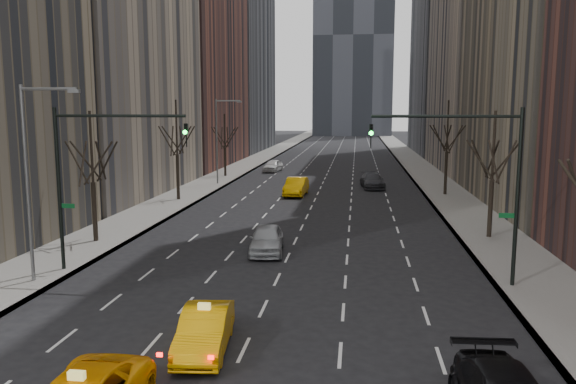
% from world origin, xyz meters
% --- Properties ---
extents(sidewalk_left, '(4.50, 320.00, 0.15)m').
position_xyz_m(sidewalk_left, '(-12.25, 70.00, 0.07)').
color(sidewalk_left, slate).
rests_on(sidewalk_left, ground).
extents(sidewalk_right, '(4.50, 320.00, 0.15)m').
position_xyz_m(sidewalk_right, '(12.25, 70.00, 0.07)').
color(sidewalk_right, slate).
rests_on(sidewalk_right, ground).
extents(bld_left_far, '(14.00, 28.00, 44.00)m').
position_xyz_m(bld_left_far, '(-21.50, 66.00, 22.00)').
color(bld_left_far, brown).
rests_on(bld_left_far, ground).
extents(tree_lw_b, '(3.36, 3.50, 7.82)m').
position_xyz_m(tree_lw_b, '(-12.00, 18.00, 3.72)').
color(tree_lw_b, black).
rests_on(tree_lw_b, ground).
extents(tree_lw_c, '(3.36, 3.50, 8.74)m').
position_xyz_m(tree_lw_c, '(-12.00, 34.00, 4.04)').
color(tree_lw_c, black).
rests_on(tree_lw_c, ground).
extents(tree_lw_d, '(3.36, 3.50, 7.36)m').
position_xyz_m(tree_lw_d, '(-12.00, 52.00, 3.56)').
color(tree_lw_d, black).
rests_on(tree_lw_d, ground).
extents(tree_rw_b, '(3.36, 3.50, 7.82)m').
position_xyz_m(tree_rw_b, '(12.00, 22.00, 3.72)').
color(tree_rw_b, black).
rests_on(tree_rw_b, ground).
extents(tree_rw_c, '(3.36, 3.50, 8.74)m').
position_xyz_m(tree_rw_c, '(12.00, 40.00, 4.04)').
color(tree_rw_c, black).
rests_on(tree_rw_c, ground).
extents(traffic_mast_left, '(6.69, 0.39, 8.00)m').
position_xyz_m(traffic_mast_left, '(-9.11, 12.00, 5.49)').
color(traffic_mast_left, black).
rests_on(traffic_mast_left, ground).
extents(traffic_mast_right, '(6.69, 0.39, 8.00)m').
position_xyz_m(traffic_mast_right, '(9.11, 12.00, 5.49)').
color(traffic_mast_right, black).
rests_on(traffic_mast_right, ground).
extents(streetlight_near, '(2.83, 0.22, 9.00)m').
position_xyz_m(streetlight_near, '(-10.84, 10.00, 5.62)').
color(streetlight_near, slate).
rests_on(streetlight_near, ground).
extents(streetlight_far, '(2.83, 0.22, 9.00)m').
position_xyz_m(streetlight_far, '(-10.84, 45.00, 5.62)').
color(streetlight_far, slate).
rests_on(streetlight_far, ground).
extents(taxi_sedan, '(1.97, 4.51, 1.44)m').
position_xyz_m(taxi_sedan, '(-1.28, 3.80, 0.72)').
color(taxi_sedan, '#F3A805').
rests_on(taxi_sedan, ground).
extents(silver_sedan_ahead, '(2.32, 4.76, 1.56)m').
position_xyz_m(silver_sedan_ahead, '(-1.30, 16.96, 0.78)').
color(silver_sedan_ahead, '#A1A4A8').
rests_on(silver_sedan_ahead, ground).
extents(far_taxi, '(2.04, 5.19, 1.68)m').
position_xyz_m(far_taxi, '(-1.94, 38.44, 0.84)').
color(far_taxi, '#E8A304').
rests_on(far_taxi, ground).
extents(far_suv_grey, '(2.69, 5.53, 1.55)m').
position_xyz_m(far_suv_grey, '(5.32, 44.38, 0.77)').
color(far_suv_grey, '#313136').
rests_on(far_suv_grey, ground).
extents(far_car_white, '(2.38, 4.80, 1.57)m').
position_xyz_m(far_car_white, '(-7.16, 58.33, 0.79)').
color(far_car_white, white).
rests_on(far_car_white, ground).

